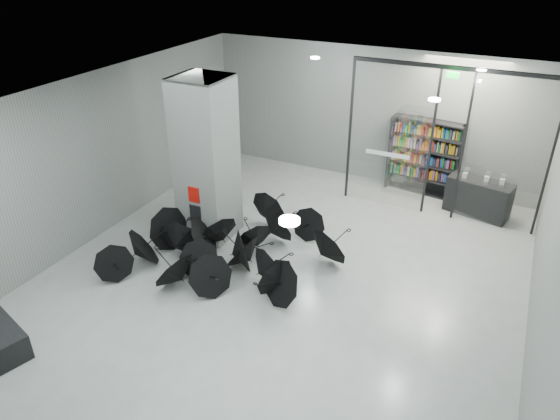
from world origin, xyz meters
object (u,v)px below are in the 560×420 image
at_px(umbrella_cluster, 226,251).
at_px(bookshelf, 424,157).
at_px(column, 206,160).
at_px(shop_counter, 478,198).

bearing_deg(umbrella_cluster, bookshelf, 61.02).
relative_size(column, bookshelf, 1.81).
bearing_deg(column, umbrella_cluster, -44.13).
xyz_separation_m(bookshelf, umbrella_cluster, (-3.21, -5.79, -0.79)).
relative_size(column, shop_counter, 2.42).
xyz_separation_m(bookshelf, shop_counter, (1.69, -0.76, -0.61)).
relative_size(bookshelf, shop_counter, 1.34).
bearing_deg(bookshelf, column, -122.90).
height_order(shop_counter, umbrella_cluster, shop_counter).
bearing_deg(column, bookshelf, 48.01).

